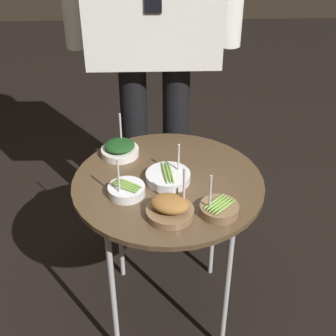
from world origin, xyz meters
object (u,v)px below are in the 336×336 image
(bowl_asparagus_mid_right, at_px, (168,176))
(bowl_roast_front_right, at_px, (171,208))
(serving_cart, at_px, (168,192))
(bowl_asparagus_front_left, at_px, (126,190))
(bowl_spinach_near_rim, at_px, (120,149))
(bowl_asparagus_back_left, at_px, (219,209))

(bowl_asparagus_mid_right, height_order, bowl_roast_front_right, bowl_roast_front_right)
(serving_cart, distance_m, bowl_asparagus_mid_right, 0.06)
(bowl_asparagus_mid_right, height_order, bowl_asparagus_front_left, bowl_asparagus_front_left)
(bowl_asparagus_front_left, bearing_deg, serving_cart, 27.79)
(bowl_spinach_near_rim, relative_size, bowl_roast_front_right, 0.91)
(bowl_asparagus_mid_right, height_order, bowl_asparagus_back_left, bowl_asparagus_back_left)
(serving_cart, height_order, bowl_asparagus_front_left, bowl_asparagus_front_left)
(bowl_asparagus_back_left, bearing_deg, bowl_asparagus_mid_right, 129.90)
(bowl_spinach_near_rim, height_order, bowl_roast_front_right, bowl_roast_front_right)
(serving_cart, distance_m, bowl_spinach_near_rim, 0.24)
(bowl_roast_front_right, bearing_deg, bowl_asparagus_mid_right, 91.35)
(bowl_asparagus_mid_right, bearing_deg, bowl_roast_front_right, -88.65)
(serving_cart, xyz_separation_m, bowl_spinach_near_rim, (-0.17, 0.17, 0.07))
(serving_cart, height_order, bowl_asparagus_mid_right, bowl_asparagus_mid_right)
(serving_cart, height_order, bowl_spinach_near_rim, bowl_spinach_near_rim)
(bowl_asparagus_mid_right, distance_m, bowl_asparagus_back_left, 0.23)
(bowl_spinach_near_rim, xyz_separation_m, bowl_roast_front_right, (0.17, -0.35, 0.00))
(bowl_asparagus_back_left, bearing_deg, bowl_spinach_near_rim, 132.54)
(serving_cart, bearing_deg, bowl_roast_front_right, -88.97)
(bowl_asparagus_mid_right, relative_size, bowl_spinach_near_rim, 1.01)
(serving_cart, height_order, bowl_roast_front_right, bowl_roast_front_right)
(bowl_asparagus_mid_right, relative_size, bowl_asparagus_front_left, 1.00)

